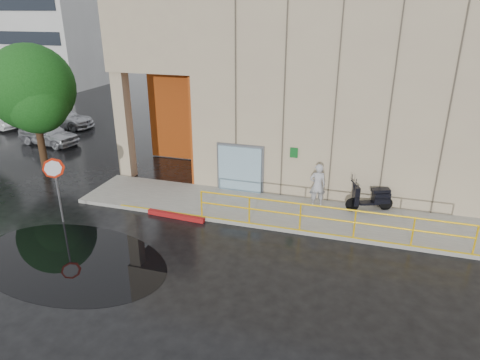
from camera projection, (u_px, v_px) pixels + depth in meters
The scene contains 13 objects.
ground at pixel (180, 264), 13.66m from camera, with size 120.00×120.00×0.00m, color black.
sidewalk at pixel (323, 217), 16.55m from camera, with size 20.00×3.00×0.15m, color gray.
building at pixel (368, 84), 20.47m from camera, with size 20.00×10.17×8.00m.
guardrail at pixel (327, 219), 15.06m from camera, with size 9.56×0.06×1.03m.
distant_building at pixel (37, 9), 43.24m from camera, with size 12.00×8.08×15.00m.
person at pixel (317, 185), 17.00m from camera, with size 0.65×0.43×1.79m, color #A9A9AD.
scooter at pixel (371, 191), 16.64m from camera, with size 1.92×1.22×1.45m.
stop_sign at pixel (55, 176), 15.64m from camera, with size 0.61×0.54×2.58m.
red_curb at pixel (176, 216), 16.61m from camera, with size 2.40×0.18×0.18m, color maroon.
puddle at pixel (70, 260), 13.87m from camera, with size 6.96×4.29×0.01m, color black.
car_a at pixel (48, 134), 25.45m from camera, with size 1.55×3.85×1.31m, color #B4B5BC.
car_c at pixel (61, 118), 29.15m from camera, with size 1.81×4.46×1.29m, color #AAABB2.
tree_near at pixel (33, 92), 20.49m from camera, with size 4.15×4.15×6.12m.
Camera 1 is at (5.22, -10.62, 7.58)m, focal length 32.00 mm.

